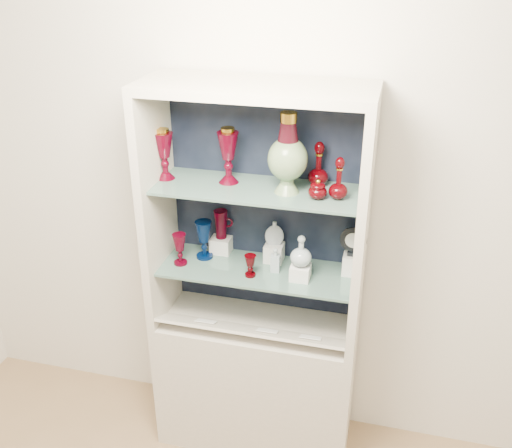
% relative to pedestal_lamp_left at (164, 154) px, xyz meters
% --- Properties ---
extents(wall_back, '(3.50, 0.02, 2.80)m').
position_rel_pedestal_lamp_left_xyz_m(wall_back, '(0.44, 0.19, -0.19)').
color(wall_back, silver).
rests_on(wall_back, ground).
extents(cabinet_base, '(1.00, 0.40, 0.75)m').
position_rel_pedestal_lamp_left_xyz_m(cabinet_base, '(0.44, -0.03, -1.21)').
color(cabinet_base, beige).
rests_on(cabinet_base, ground).
extents(cabinet_back_panel, '(0.98, 0.02, 1.15)m').
position_rel_pedestal_lamp_left_xyz_m(cabinet_back_panel, '(0.44, 0.16, -0.26)').
color(cabinet_back_panel, black).
rests_on(cabinet_back_panel, cabinet_base).
extents(cabinet_side_left, '(0.04, 0.40, 1.15)m').
position_rel_pedestal_lamp_left_xyz_m(cabinet_side_left, '(-0.04, -0.03, -0.26)').
color(cabinet_side_left, beige).
rests_on(cabinet_side_left, cabinet_base).
extents(cabinet_side_right, '(0.04, 0.40, 1.15)m').
position_rel_pedestal_lamp_left_xyz_m(cabinet_side_right, '(0.92, -0.03, -0.26)').
color(cabinet_side_right, beige).
rests_on(cabinet_side_right, cabinet_base).
extents(cabinet_top_cap, '(1.00, 0.40, 0.04)m').
position_rel_pedestal_lamp_left_xyz_m(cabinet_top_cap, '(0.44, -0.03, 0.33)').
color(cabinet_top_cap, beige).
rests_on(cabinet_top_cap, cabinet_side_left).
extents(shelf_lower, '(0.92, 0.34, 0.01)m').
position_rel_pedestal_lamp_left_xyz_m(shelf_lower, '(0.44, -0.01, -0.54)').
color(shelf_lower, slate).
rests_on(shelf_lower, cabinet_side_left).
extents(shelf_upper, '(0.92, 0.34, 0.01)m').
position_rel_pedestal_lamp_left_xyz_m(shelf_upper, '(0.44, -0.01, -0.12)').
color(shelf_upper, slate).
rests_on(shelf_upper, cabinet_side_left).
extents(label_ledge, '(0.92, 0.17, 0.09)m').
position_rel_pedestal_lamp_left_xyz_m(label_ledge, '(0.44, -0.14, -0.81)').
color(label_ledge, beige).
rests_on(label_ledge, cabinet_base).
extents(label_card_0, '(0.10, 0.06, 0.03)m').
position_rel_pedestal_lamp_left_xyz_m(label_card_0, '(0.73, -0.14, -0.79)').
color(label_card_0, white).
rests_on(label_card_0, label_ledge).
extents(label_card_1, '(0.10, 0.06, 0.03)m').
position_rel_pedestal_lamp_left_xyz_m(label_card_1, '(0.22, -0.14, -0.79)').
color(label_card_1, white).
rests_on(label_card_1, label_ledge).
extents(label_card_2, '(0.10, 0.06, 0.03)m').
position_rel_pedestal_lamp_left_xyz_m(label_card_2, '(0.53, -0.14, -0.79)').
color(label_card_2, white).
rests_on(label_card_2, label_ledge).
extents(pedestal_lamp_left, '(0.10, 0.10, 0.24)m').
position_rel_pedestal_lamp_left_xyz_m(pedestal_lamp_left, '(0.00, 0.00, 0.00)').
color(pedestal_lamp_left, '#4C0213').
rests_on(pedestal_lamp_left, shelf_upper).
extents(pedestal_lamp_right, '(0.12, 0.12, 0.26)m').
position_rel_pedestal_lamp_left_xyz_m(pedestal_lamp_right, '(0.30, 0.03, 0.01)').
color(pedestal_lamp_right, '#4C0213').
rests_on(pedestal_lamp_right, shelf_upper).
extents(enamel_urn, '(0.21, 0.21, 0.36)m').
position_rel_pedestal_lamp_left_xyz_m(enamel_urn, '(0.58, -0.02, 0.06)').
color(enamel_urn, '#0E4B26').
rests_on(enamel_urn, shelf_upper).
extents(ruby_decanter_a, '(0.10, 0.10, 0.21)m').
position_rel_pedestal_lamp_left_xyz_m(ruby_decanter_a, '(0.80, -0.04, -0.01)').
color(ruby_decanter_a, '#3E0003').
rests_on(ruby_decanter_a, shelf_upper).
extents(ruby_decanter_b, '(0.12, 0.12, 0.22)m').
position_rel_pedestal_lamp_left_xyz_m(ruby_decanter_b, '(0.70, 0.09, -0.01)').
color(ruby_decanter_b, '#3E0003').
rests_on(ruby_decanter_b, shelf_upper).
extents(lidded_bowl, '(0.08, 0.08, 0.09)m').
position_rel_pedestal_lamp_left_xyz_m(lidded_bowl, '(0.72, -0.06, -0.07)').
color(lidded_bowl, '#3E0003').
rests_on(lidded_bowl, shelf_upper).
extents(cobalt_goblet, '(0.11, 0.11, 0.20)m').
position_rel_pedestal_lamp_left_xyz_m(cobalt_goblet, '(0.16, 0.04, -0.44)').
color(cobalt_goblet, '#031540').
rests_on(cobalt_goblet, shelf_lower).
extents(ruby_goblet_tall, '(0.08, 0.08, 0.16)m').
position_rel_pedestal_lamp_left_xyz_m(ruby_goblet_tall, '(0.07, -0.05, -0.46)').
color(ruby_goblet_tall, '#4C0213').
rests_on(ruby_goblet_tall, shelf_lower).
extents(ruby_goblet_small, '(0.07, 0.07, 0.11)m').
position_rel_pedestal_lamp_left_xyz_m(ruby_goblet_small, '(0.42, -0.08, -0.48)').
color(ruby_goblet_small, '#3E0003').
rests_on(ruby_goblet_small, shelf_lower).
extents(riser_ruby_pitcher, '(0.10, 0.10, 0.08)m').
position_rel_pedestal_lamp_left_xyz_m(riser_ruby_pitcher, '(0.22, 0.11, -0.50)').
color(riser_ruby_pitcher, silver).
rests_on(riser_ruby_pitcher, shelf_lower).
extents(ruby_pitcher, '(0.13, 0.10, 0.15)m').
position_rel_pedestal_lamp_left_xyz_m(ruby_pitcher, '(0.22, 0.11, -0.39)').
color(ruby_pitcher, '#4C0213').
rests_on(ruby_pitcher, riser_ruby_pitcher).
extents(clear_square_bottle, '(0.05, 0.05, 0.12)m').
position_rel_pedestal_lamp_left_xyz_m(clear_square_bottle, '(0.53, -0.01, -0.48)').
color(clear_square_bottle, '#96A9AF').
rests_on(clear_square_bottle, shelf_lower).
extents(riser_flat_flask, '(0.09, 0.09, 0.09)m').
position_rel_pedestal_lamp_left_xyz_m(riser_flat_flask, '(0.50, 0.09, -0.49)').
color(riser_flat_flask, silver).
rests_on(riser_flat_flask, shelf_lower).
extents(flat_flask, '(0.10, 0.05, 0.13)m').
position_rel_pedestal_lamp_left_xyz_m(flat_flask, '(0.50, 0.09, -0.39)').
color(flat_flask, '#AAB6BD').
rests_on(flat_flask, riser_flat_flask).
extents(riser_clear_round_decanter, '(0.09, 0.09, 0.07)m').
position_rel_pedestal_lamp_left_xyz_m(riser_clear_round_decanter, '(0.66, -0.05, -0.50)').
color(riser_clear_round_decanter, silver).
rests_on(riser_clear_round_decanter, shelf_lower).
extents(clear_round_decanter, '(0.12, 0.12, 0.15)m').
position_rel_pedestal_lamp_left_xyz_m(clear_round_decanter, '(0.66, -0.05, -0.40)').
color(clear_round_decanter, '#96A9AF').
rests_on(clear_round_decanter, riser_clear_round_decanter).
extents(riser_cameo_medallion, '(0.08, 0.08, 0.10)m').
position_rel_pedestal_lamp_left_xyz_m(riser_cameo_medallion, '(0.88, 0.06, -0.49)').
color(riser_cameo_medallion, silver).
rests_on(riser_cameo_medallion, shelf_lower).
extents(cameo_medallion, '(0.13, 0.05, 0.15)m').
position_rel_pedestal_lamp_left_xyz_m(cameo_medallion, '(0.88, 0.06, -0.37)').
color(cameo_medallion, black).
rests_on(cameo_medallion, riser_cameo_medallion).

